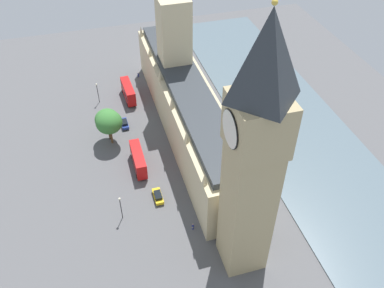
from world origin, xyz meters
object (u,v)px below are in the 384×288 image
Objects in this scene: pedestrian_leading at (138,75)px; pedestrian_under_trees at (193,227)px; parliament_building at (186,102)px; double_decker_bus_midblock at (138,159)px; car_yellow_cab_opposite_hall at (158,196)px; car_blue_far_end at (125,123)px; street_lamp_trailing at (120,204)px; clock_tower at (253,158)px; street_lamp_near_tower at (97,89)px; plane_tree_by_river_gate at (109,122)px; plane_tree_corner at (107,119)px; double_decker_bus_kerbside at (128,91)px.

pedestrian_under_trees is (-0.10, 63.38, 0.08)m from pedestrian_leading.
double_decker_bus_midblock is (15.48, 11.85, -5.97)m from parliament_building.
parliament_building is 15.12× the size of car_yellow_cab_opposite_hall.
car_blue_far_end is 0.72× the size of street_lamp_trailing.
clock_tower reaches higher than car_yellow_cab_opposite_hall.
double_decker_bus_midblock is 31.40m from street_lamp_near_tower.
plane_tree_by_river_gate is at bearing -64.63° from clock_tower.
car_blue_far_end is 25.60m from pedestrian_leading.
plane_tree_corner is (4.63, 4.34, 5.59)m from car_blue_far_end.
street_lamp_trailing is (0.96, 27.61, -1.99)m from plane_tree_corner.
clock_tower is at bearing -81.19° from double_decker_bus_kerbside.
double_decker_bus_midblock is 1.61× the size of street_lamp_near_tower.
double_decker_bus_kerbside is 6.92× the size of pedestrian_leading.
pedestrian_under_trees is at bearing -87.01° from double_decker_bus_kerbside.
plane_tree_by_river_gate reaches higher than car_blue_far_end.
clock_tower is at bearing 115.37° from plane_tree_by_river_gate.
street_lamp_trailing reaches higher than double_decker_bus_kerbside.
double_decker_bus_kerbside is 1.63× the size of street_lamp_near_tower.
plane_tree_by_river_gate reaches higher than street_lamp_trailing.
double_decker_bus_kerbside is at bearing -111.95° from plane_tree_by_river_gate.
street_lamp_trailing is at bearing -113.59° from double_decker_bus_midblock.
car_yellow_cab_opposite_hall is 26.22m from plane_tree_corner.
street_lamp_near_tower is at bearing -40.46° from pedestrian_under_trees.
plane_tree_corner is (7.74, -24.42, 5.59)m from car_yellow_cab_opposite_hall.
double_decker_bus_midblock is 1.08× the size of plane_tree_by_river_gate.
double_decker_bus_kerbside is at bearing 19.30° from pedestrian_leading.
clock_tower is 67.14m from double_decker_bus_kerbside.
double_decker_bus_kerbside is 2.23× the size of car_yellow_cab_opposite_hall.
double_decker_bus_kerbside is 20.93m from plane_tree_by_river_gate.
pedestrian_under_trees is at bearing 152.74° from street_lamp_trailing.
car_blue_far_end is (16.31, -5.38, -7.72)m from parliament_building.
double_decker_bus_midblock reaches higher than pedestrian_under_trees.
pedestrian_leading is (7.36, -72.56, -26.64)m from clock_tower.
double_decker_bus_midblock is at bearing -64.47° from clock_tower.
pedestrian_under_trees is (-8.43, 39.17, -0.13)m from car_blue_far_end.
car_yellow_cab_opposite_hall is 2.80× the size of pedestrian_under_trees.
parliament_building is at bearing 60.22° from car_yellow_cab_opposite_hall.
clock_tower is at bearing 108.92° from street_lamp_near_tower.
clock_tower is 5.75× the size of plane_tree_corner.
pedestrian_leading is (-8.33, -24.20, -0.20)m from car_blue_far_end.
pedestrian_under_trees is at bearing -63.24° from car_yellow_cab_opposite_hall.
double_decker_bus_midblock is at bearing 100.84° from car_yellow_cab_opposite_hall.
plane_tree_by_river_gate reaches higher than pedestrian_leading.
car_blue_far_end is (15.69, -48.35, -26.44)m from clock_tower.
car_blue_far_end is at bearing -18.27° from parliament_building.
plane_tree_corner reaches higher than pedestrian_under_trees.
parliament_building is 20.71m from plane_tree_by_river_gate.
parliament_building reaches higher than plane_tree_corner.
parliament_building is at bearing -18.74° from car_blue_far_end.
plane_tree_by_river_gate is at bearing -114.53° from double_decker_bus_kerbside.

